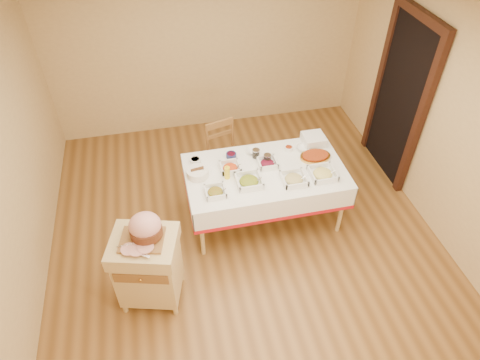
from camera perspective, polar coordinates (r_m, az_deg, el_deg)
name	(u,v)px	position (r m, az deg, el deg)	size (l,w,h in m)	color
room_shell	(246,153)	(4.25, 0.83, 3.68)	(5.00, 5.00, 5.00)	brown
doorway	(400,97)	(5.83, 20.58, 10.27)	(0.09, 1.10, 2.20)	black
dining_table	(265,181)	(4.98, 3.33, -0.12)	(1.82, 1.02, 0.76)	tan
butcher_cart	(148,266)	(4.37, -12.15, -11.11)	(0.73, 0.66, 0.88)	tan
dining_chair	(225,155)	(5.54, -2.01, 3.31)	(0.50, 0.49, 0.92)	brown
ham_on_board	(145,229)	(4.02, -12.57, -6.35)	(0.42, 0.41, 0.28)	brown
serving_dish_a	(215,192)	(4.57, -3.30, -1.57)	(0.22, 0.22, 0.10)	white
serving_dish_b	(249,181)	(4.68, 1.21, -0.13)	(0.28, 0.28, 0.11)	white
serving_dish_c	(294,179)	(4.74, 7.21, 0.14)	(0.27, 0.27, 0.11)	white
serving_dish_d	(323,174)	(4.86, 10.97, 0.85)	(0.28, 0.28, 0.11)	white
serving_dish_e	(230,168)	(4.85, -1.31, 1.67)	(0.23, 0.22, 0.11)	white
serving_dish_f	(267,163)	(4.93, 3.68, 2.27)	(0.22, 0.21, 0.10)	white
small_bowl_left	(195,160)	(4.98, -5.97, 2.62)	(0.12, 0.12, 0.06)	white
small_bowl_mid	(231,155)	(5.04, -1.19, 3.35)	(0.12, 0.12, 0.05)	#1B2150
small_bowl_right	(289,148)	(5.17, 6.51, 4.22)	(0.10, 0.10, 0.05)	white
bowl_white_imported	(253,151)	(5.11, 1.75, 3.87)	(0.15, 0.15, 0.04)	white
bowl_small_imported	(303,148)	(5.20, 8.43, 4.23)	(0.16, 0.16, 0.05)	white
preserve_jar_left	(256,154)	(5.02, 2.14, 3.51)	(0.09, 0.09, 0.11)	silver
preserve_jar_right	(267,159)	(4.96, 3.65, 2.82)	(0.09, 0.09, 0.11)	silver
mustard_bottle	(227,172)	(4.72, -1.73, 1.05)	(0.06, 0.06, 0.19)	yellow
bread_basket	(198,173)	(4.79, -5.68, 0.96)	(0.24, 0.24, 0.11)	white
plate_stack	(314,139)	(5.31, 9.78, 5.35)	(0.26, 0.26, 0.11)	white
brass_platter	(315,156)	(5.11, 10.00, 3.15)	(0.37, 0.26, 0.05)	gold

